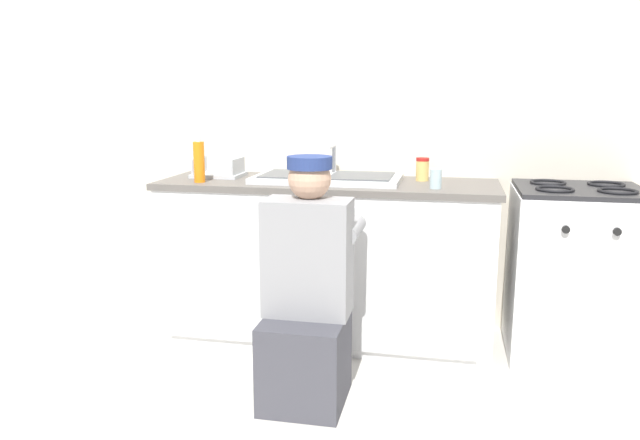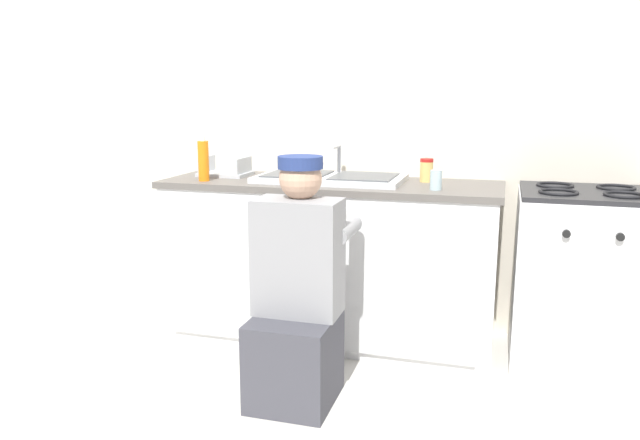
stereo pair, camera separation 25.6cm
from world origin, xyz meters
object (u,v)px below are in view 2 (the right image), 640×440
sink_double_basin (330,178)px  soap_bottle_orange (203,160)px  water_glass (436,180)px  dish_rack_tray (225,172)px  plumber_person (297,301)px  stove_range (580,278)px  condiment_jar (426,170)px

sink_double_basin → soap_bottle_orange: size_ratio=3.20×
water_glass → soap_bottle_orange: bearing=-178.4°
water_glass → dish_rack_tray: (-1.25, 0.20, -0.03)m
plumber_person → soap_bottle_orange: (-0.73, 0.58, 0.55)m
stove_range → plumber_person: size_ratio=0.83×
sink_double_basin → water_glass: sink_double_basin is taller
plumber_person → soap_bottle_orange: size_ratio=4.42×
plumber_person → soap_bottle_orange: soap_bottle_orange is taller
plumber_person → soap_bottle_orange: bearing=141.7°
sink_double_basin → stove_range: bearing=-0.1°
condiment_jar → dish_rack_tray: size_ratio=0.46×
stove_range → plumber_person: bearing=-148.7°
stove_range → sink_double_basin: bearing=179.9°
soap_bottle_orange → sink_double_basin: bearing=15.7°
sink_double_basin → soap_bottle_orange: bearing=-164.3°
condiment_jar → plumber_person: bearing=-116.8°
stove_range → condiment_jar: size_ratio=7.15×
soap_bottle_orange → dish_rack_tray: size_ratio=0.89×
plumber_person → condiment_jar: plumber_person is taller
stove_range → dish_rack_tray: bearing=178.6°
dish_rack_tray → stove_range: bearing=-1.4°
condiment_jar → dish_rack_tray: 1.17m
stove_range → plumber_person: (-1.26, -0.77, 0.01)m
sink_double_basin → plumber_person: size_ratio=0.72×
plumber_person → condiment_jar: 1.11m
plumber_person → water_glass: (0.53, 0.61, 0.49)m
sink_double_basin → stove_range: size_ratio=0.87×
condiment_jar → water_glass: 0.29m
dish_rack_tray → sink_double_basin: bearing=-4.1°
soap_bottle_orange → stove_range: bearing=5.4°
soap_bottle_orange → dish_rack_tray: bearing=85.7°
condiment_jar → stove_range: bearing=-8.6°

